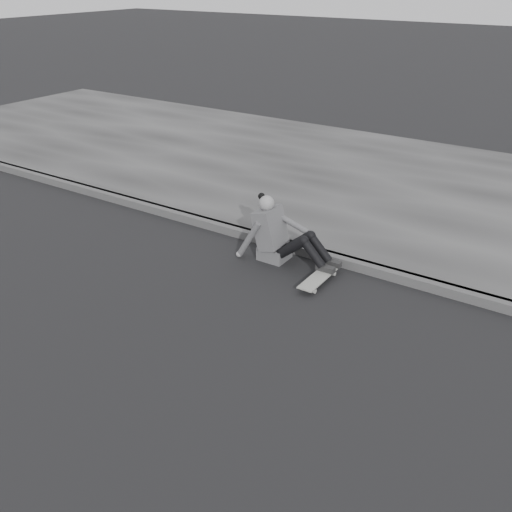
{
  "coord_description": "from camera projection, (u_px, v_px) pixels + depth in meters",
  "views": [
    {
      "loc": [
        2.39,
        -3.52,
        3.45
      ],
      "look_at": [
        -0.81,
        1.35,
        0.5
      ],
      "focal_mm": 40.0,
      "sensor_mm": 36.0,
      "label": 1
    }
  ],
  "objects": [
    {
      "name": "ground",
      "position": [
        249.0,
        379.0,
        5.35
      ],
      "size": [
        80.0,
        80.0,
        0.0
      ],
      "primitive_type": "plane",
      "color": "black",
      "rests_on": "ground"
    },
    {
      "name": "curb",
      "position": [
        362.0,
        266.0,
        7.25
      ],
      "size": [
        24.0,
        0.16,
        0.12
      ],
      "primitive_type": "cube",
      "color": "#444444",
      "rests_on": "ground"
    },
    {
      "name": "sidewalk",
      "position": [
        437.0,
        196.0,
        9.5
      ],
      "size": [
        24.0,
        6.0,
        0.12
      ],
      "primitive_type": "cube",
      "color": "#383838",
      "rests_on": "ground"
    },
    {
      "name": "skateboard",
      "position": [
        319.0,
        277.0,
        6.97
      ],
      "size": [
        0.2,
        0.78,
        0.09
      ],
      "color": "#A7A8A2",
      "rests_on": "ground"
    },
    {
      "name": "seated_woman",
      "position": [
        279.0,
        235.0,
        7.38
      ],
      "size": [
        1.38,
        0.46,
        0.88
      ],
      "color": "#4D4D4F",
      "rests_on": "ground"
    }
  ]
}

